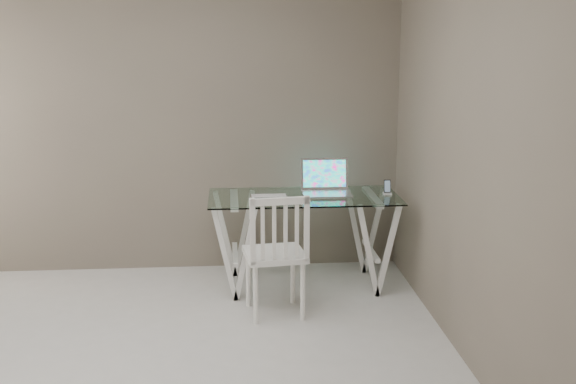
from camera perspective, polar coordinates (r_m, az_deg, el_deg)
The scene contains 7 objects.
room at distance 3.90m, azimuth -13.92°, elevation 7.66°, with size 4.50×4.52×2.71m.
desk at distance 5.79m, azimuth 1.24°, elevation -3.82°, with size 1.50×0.70×0.75m.
chair at distance 5.13m, azimuth -0.90°, elevation -4.59°, with size 0.47×0.47×0.92m.
laptop at distance 5.79m, azimuth 3.00°, elevation 0.53°, with size 0.38×0.32×0.27m.
keyboard at distance 5.68m, azimuth -1.53°, elevation -0.32°, with size 0.29×0.13×0.01m, color silver.
mouse at distance 5.49m, azimuth 0.11°, elevation -0.66°, with size 0.11×0.06×0.03m, color white.
phone_dock at distance 5.80m, azimuth 7.85°, elevation 0.13°, with size 0.06×0.06×0.12m.
Camera 1 is at (0.55, -3.82, 2.04)m, focal length 45.00 mm.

